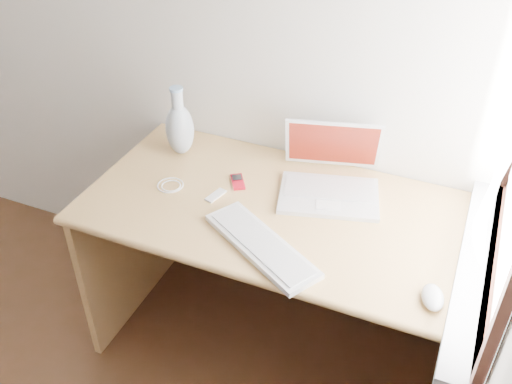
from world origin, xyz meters
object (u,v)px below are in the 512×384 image
at_px(desk, 291,240).
at_px(laptop, 334,179).
at_px(external_keyboard, 261,245).
at_px(vase, 180,127).

distance_m(desk, laptop, 0.32).
distance_m(laptop, external_keyboard, 0.42).
bearing_deg(vase, laptop, -1.20).
bearing_deg(external_keyboard, laptop, 103.11).
distance_m(external_keyboard, vase, 0.68).
bearing_deg(external_keyboard, desk, 121.18).
relative_size(laptop, vase, 1.41).
xyz_separation_m(laptop, external_keyboard, (-0.12, -0.40, -0.04)).
height_order(laptop, vase, vase).
bearing_deg(external_keyboard, vase, 172.26).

